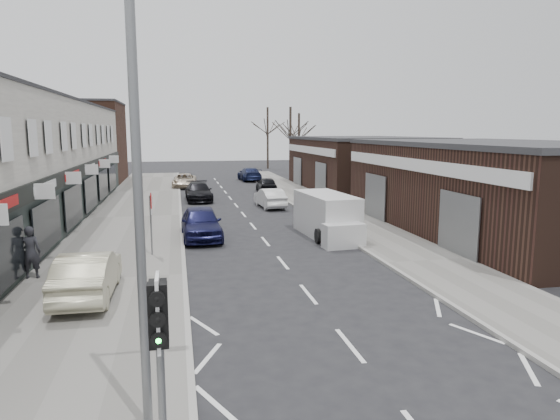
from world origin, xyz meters
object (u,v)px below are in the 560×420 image
warning_sign (151,206)px  sedan_on_pavement (88,274)px  parked_car_left_a (201,223)px  parked_car_right_b (266,185)px  pedestrian (30,252)px  parked_car_left_b (199,192)px  parked_car_right_a (270,198)px  traffic_light (159,329)px  street_lamp (148,172)px  parked_car_right_c (249,174)px  parked_car_left_c (184,181)px  white_van (327,217)px

warning_sign → sedan_on_pavement: bearing=-108.5°
parked_car_left_a → parked_car_right_b: bearing=68.9°
pedestrian → parked_car_left_b: size_ratio=0.40×
parked_car_left_a → parked_car_right_a: bearing=59.5°
pedestrian → parked_car_left_a: (6.21, 5.94, -0.26)m
sedan_on_pavement → traffic_light: bearing=106.3°
street_lamp → warning_sign: 13.04m
parked_car_right_a → parked_car_right_b: 8.75m
warning_sign → parked_car_right_a: bearing=59.6°
parked_car_right_c → pedestrian: bearing=66.6°
traffic_light → street_lamp: size_ratio=0.39×
parked_car_right_c → parked_car_left_b: bearing=64.5°
parked_car_left_b → sedan_on_pavement: bearing=-102.4°
parked_car_right_b → parked_car_left_c: bearing=-33.5°
parked_car_left_a → traffic_light: bearing=-95.9°
parked_car_right_a → parked_car_right_b: (1.30, 8.66, -0.01)m
street_lamp → parked_car_left_a: 16.61m
parked_car_left_a → parked_car_right_c: 28.93m
parked_car_left_b → parked_car_left_c: size_ratio=1.02×
warning_sign → pedestrian: size_ratio=1.44×
traffic_light → parked_car_right_b: traffic_light is taller
parked_car_left_c → parked_car_right_b: (6.90, -5.12, 0.02)m
traffic_light → warning_sign: traffic_light is taller
sedan_on_pavement → parked_car_left_a: bearing=-114.2°
traffic_light → street_lamp: street_lamp is taller
parked_car_left_b → traffic_light: bearing=-94.7°
warning_sign → parked_car_right_b: 22.96m
parked_car_left_c → parked_car_right_c: parked_car_right_c is taller
parked_car_right_a → warning_sign: bearing=55.4°
traffic_light → parked_car_right_c: (7.90, 45.49, -1.71)m
parked_car_left_b → parked_car_left_c: (-0.90, 9.34, -0.04)m
street_lamp → parked_car_right_a: 26.52m
parked_car_left_a → parked_car_right_b: (6.49, 17.92, -0.14)m
traffic_light → pedestrian: size_ratio=1.65×
warning_sign → pedestrian: warning_sign is taller
warning_sign → pedestrian: 4.97m
parked_car_left_a → parked_car_left_c: bearing=89.8°
parked_car_right_a → parked_car_right_b: size_ratio=1.04×
parked_car_left_a → parked_car_left_b: 13.71m
white_van → parked_car_right_a: white_van is taller
sedan_on_pavement → parked_car_left_c: (3.49, 31.52, -0.21)m
street_lamp → parked_car_right_b: 35.16m
pedestrian → warning_sign: bearing=-146.9°
white_van → parked_car_left_c: size_ratio=1.22×
warning_sign → street_lamp: bearing=-87.2°
parked_car_left_a → warning_sign: bearing=-124.6°
parked_car_right_c → parked_car_right_a: bearing=83.1°
parked_car_right_b → sedan_on_pavement: bearing=71.6°
parked_car_left_b → parked_car_right_a: 6.46m
parked_car_right_a → sedan_on_pavement: bearing=58.6°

